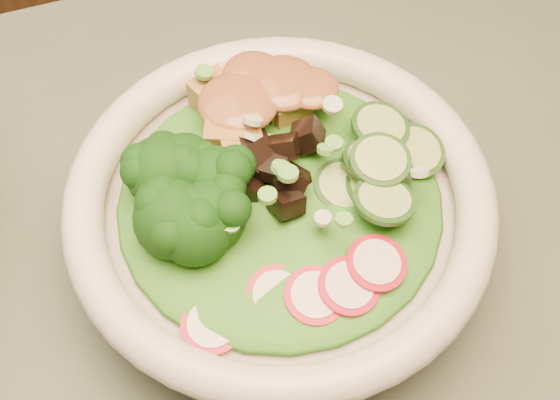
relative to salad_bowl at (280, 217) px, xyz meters
name	(u,v)px	position (x,y,z in m)	size (l,w,h in m)	color
salad_bowl	(280,217)	(0.00, 0.00, 0.00)	(0.27, 0.27, 0.07)	silver
lettuce_bed	(280,199)	(0.00, 0.00, 0.02)	(0.20, 0.20, 0.02)	#1A6014
broccoli_florets	(178,208)	(-0.06, 0.00, 0.04)	(0.08, 0.07, 0.04)	black
radish_slices	(312,289)	(0.00, -0.07, 0.02)	(0.11, 0.04, 0.02)	#B40D24
cucumber_slices	(383,170)	(0.06, -0.01, 0.03)	(0.07, 0.07, 0.04)	#94B464
mushroom_heap	(275,171)	(0.00, 0.01, 0.03)	(0.07, 0.07, 0.04)	black
tofu_cubes	(260,110)	(0.01, 0.06, 0.03)	(0.09, 0.06, 0.04)	olive
peanut_sauce	(259,97)	(0.01, 0.06, 0.05)	(0.07, 0.06, 0.02)	brown
scallion_garnish	(280,177)	(0.00, 0.00, 0.04)	(0.19, 0.19, 0.02)	#5AAF3D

